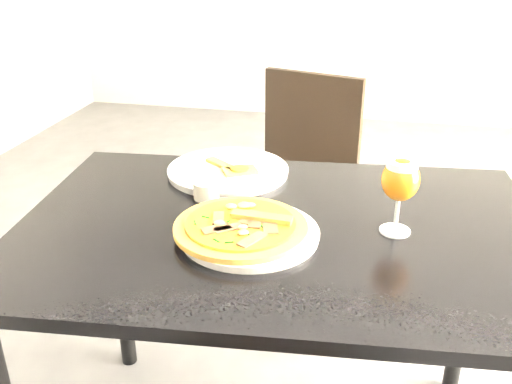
% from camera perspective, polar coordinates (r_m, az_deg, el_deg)
% --- Properties ---
extents(dining_table, '(1.27, 0.91, 0.75)m').
position_cam_1_polar(dining_table, '(1.35, 2.31, -6.62)').
color(dining_table, black).
rests_on(dining_table, ground).
extents(chair_far, '(0.51, 0.51, 0.89)m').
position_cam_1_polar(chair_far, '(2.17, 4.13, 0.84)').
color(chair_far, black).
rests_on(chair_far, ground).
extents(plate_main, '(0.30, 0.30, 0.02)m').
position_cam_1_polar(plate_main, '(1.25, -0.63, -4.18)').
color(plate_main, silver).
rests_on(plate_main, dining_table).
extents(pizza, '(0.29, 0.29, 0.03)m').
position_cam_1_polar(pizza, '(1.24, -1.48, -3.41)').
color(pizza, '#A06B26').
rests_on(pizza, plate_main).
extents(plate_second, '(0.36, 0.36, 0.02)m').
position_cam_1_polar(plate_second, '(1.57, -2.81, 2.13)').
color(plate_second, silver).
rests_on(plate_second, dining_table).
extents(crust_scraps, '(0.17, 0.12, 0.01)m').
position_cam_1_polar(crust_scraps, '(1.55, -2.27, 2.39)').
color(crust_scraps, '#A06B26').
rests_on(crust_scraps, plate_second).
extents(loose_crust, '(0.10, 0.03, 0.01)m').
position_cam_1_polar(loose_crust, '(1.37, 0.85, -1.65)').
color(loose_crust, '#A06B26').
rests_on(loose_crust, dining_table).
extents(sauce_cup, '(0.07, 0.07, 0.04)m').
position_cam_1_polar(sauce_cup, '(1.43, -4.97, 0.26)').
color(sauce_cup, beige).
rests_on(sauce_cup, dining_table).
extents(beer_glass, '(0.08, 0.08, 0.17)m').
position_cam_1_polar(beer_glass, '(1.26, 14.26, 1.14)').
color(beer_glass, silver).
rests_on(beer_glass, dining_table).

